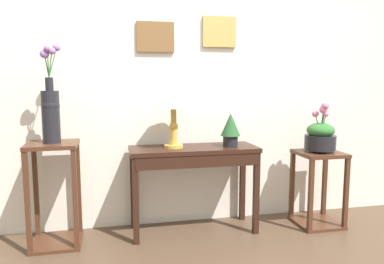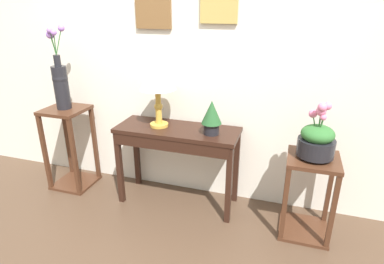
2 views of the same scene
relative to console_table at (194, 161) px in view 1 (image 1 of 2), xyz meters
The scene contains 8 objects.
back_wall_with_art 0.85m from the console_table, 96.71° to the left, with size 9.00×0.13×2.80m.
console_table is the anchor object (origin of this frame).
table_lamp 0.56m from the console_table, behind, with size 0.31×0.31×0.56m.
potted_plant_on_console 0.41m from the console_table, ahead, with size 0.16×0.16×0.28m.
pedestal_stand_left 1.13m from the console_table, behind, with size 0.38×0.38×0.81m.
flower_vase_tall_left 1.20m from the console_table, behind, with size 0.16×0.14×0.74m.
pedestal_stand_right 1.14m from the console_table, ahead, with size 0.38×0.38×0.66m.
planter_bowl_wide_right 1.12m from the console_table, ahead, with size 0.27×0.27×0.44m.
Camera 1 is at (-0.63, -1.74, 1.26)m, focal length 35.18 mm.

